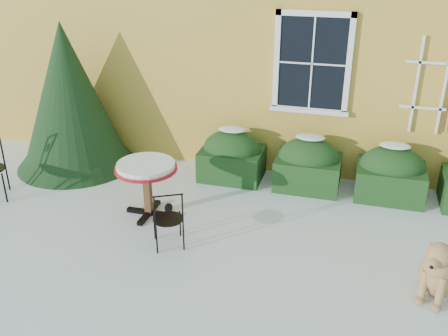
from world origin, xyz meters
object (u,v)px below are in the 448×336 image
(bistro_table, at_px, (146,172))
(patio_chair_near, at_px, (168,218))
(dog, at_px, (440,272))
(evergreen_shrub, at_px, (71,110))

(bistro_table, relative_size, patio_chair_near, 1.07)
(patio_chair_near, distance_m, dog, 3.36)
(patio_chair_near, bearing_deg, bistro_table, -77.12)
(patio_chair_near, bearing_deg, dog, 149.99)
(evergreen_shrub, distance_m, patio_chair_near, 3.39)
(bistro_table, bearing_deg, patio_chair_near, -49.25)
(bistro_table, bearing_deg, evergreen_shrub, 146.19)
(bistro_table, bearing_deg, dog, -11.86)
(evergreen_shrub, bearing_deg, patio_chair_near, -38.09)
(bistro_table, relative_size, dog, 1.04)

